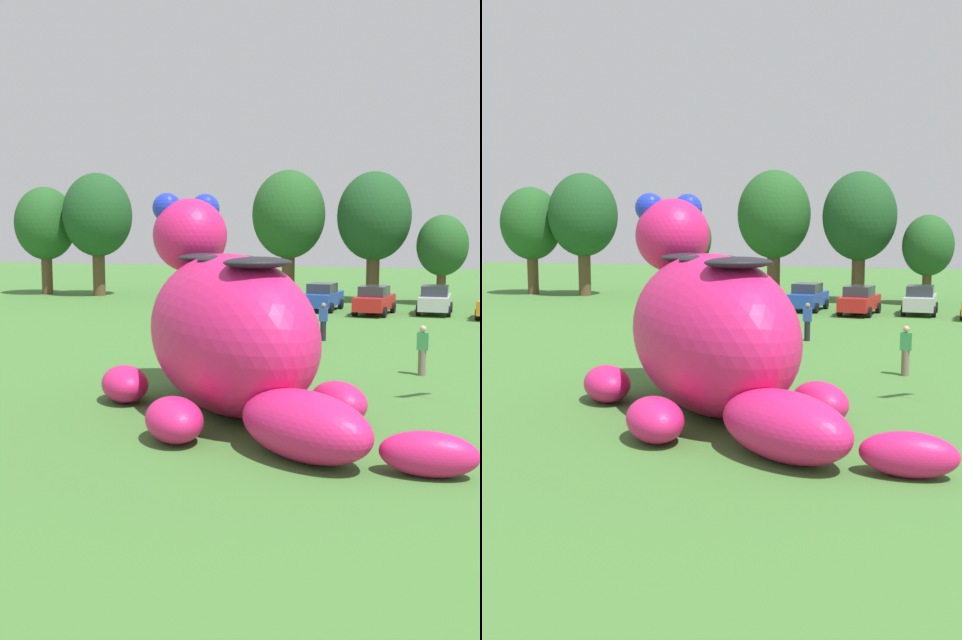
{
  "view_description": "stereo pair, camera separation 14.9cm",
  "coord_description": "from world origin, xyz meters",
  "views": [
    {
      "loc": [
        5.77,
        -17.32,
        4.79
      ],
      "look_at": [
        0.02,
        0.88,
        2.37
      ],
      "focal_mm": 38.47,
      "sensor_mm": 36.0,
      "label": 1
    },
    {
      "loc": [
        5.91,
        -17.27,
        4.79
      ],
      "look_at": [
        0.02,
        0.88,
        2.37
      ],
      "focal_mm": 38.47,
      "sensor_mm": 36.0,
      "label": 2
    }
  ],
  "objects": [
    {
      "name": "car_yellow",
      "position": [
        -9.51,
        24.81,
        0.86
      ],
      "size": [
        1.99,
        4.12,
        1.72
      ],
      "color": "yellow",
      "rests_on": "ground"
    },
    {
      "name": "ground_plane",
      "position": [
        0.0,
        0.0,
        0.0
      ],
      "size": [
        160.0,
        160.0,
        0.0
      ],
      "primitive_type": "plane",
      "color": "#427533"
    },
    {
      "name": "spectator_far_side",
      "position": [
        -7.9,
        16.15,
        0.85
      ],
      "size": [
        0.38,
        0.26,
        1.71
      ],
      "color": "#726656",
      "rests_on": "ground"
    },
    {
      "name": "tree_centre_right",
      "position": [
        4.83,
        30.72,
        3.94
      ],
      "size": [
        3.4,
        3.4,
        6.03
      ],
      "color": "brown",
      "rests_on": "ground"
    },
    {
      "name": "tree_left",
      "position": [
        -20.54,
        29.83,
        6.11
      ],
      "size": [
        5.27,
        5.27,
        9.35
      ],
      "color": "brown",
      "rests_on": "ground"
    },
    {
      "name": "spectator_by_cars",
      "position": [
        0.17,
        12.8,
        0.85
      ],
      "size": [
        0.38,
        0.26,
        1.71
      ],
      "color": "black",
      "rests_on": "ground"
    },
    {
      "name": "car_white",
      "position": [
        -5.6,
        24.78,
        0.86
      ],
      "size": [
        2.05,
        4.16,
        1.72
      ],
      "color": "white",
      "rests_on": "ground"
    },
    {
      "name": "giant_inflatable_creature",
      "position": [
        0.05,
        -0.12,
        2.2
      ],
      "size": [
        10.6,
        9.17,
        6.02
      ],
      "color": "#E01E6B",
      "rests_on": "ground"
    },
    {
      "name": "tree_far_left",
      "position": [
        -25.11,
        29.75,
        5.49
      ],
      "size": [
        4.73,
        4.73,
        8.39
      ],
      "color": "brown",
      "rests_on": "ground"
    },
    {
      "name": "tree_centre_left",
      "position": [
        -5.8,
        30.85,
        6.05
      ],
      "size": [
        5.21,
        5.21,
        9.25
      ],
      "color": "brown",
      "rests_on": "ground"
    },
    {
      "name": "car_blue",
      "position": [
        -2.12,
        24.8,
        0.86
      ],
      "size": [
        2.17,
        4.22,
        1.72
      ],
      "color": "#2347B7",
      "rests_on": "ground"
    },
    {
      "name": "spectator_wandering",
      "position": [
        4.78,
        6.3,
        0.85
      ],
      "size": [
        0.38,
        0.26,
        1.71
      ],
      "color": "#726656",
      "rests_on": "ground"
    },
    {
      "name": "tree_mid_left",
      "position": [
        -12.77,
        31.74,
        4.31
      ],
      "size": [
        3.71,
        3.71,
        6.58
      ],
      "color": "brown",
      "rests_on": "ground"
    },
    {
      "name": "car_red",
      "position": [
        1.21,
        23.54,
        0.86
      ],
      "size": [
        2.28,
        4.26,
        1.72
      ],
      "color": "red",
      "rests_on": "ground"
    },
    {
      "name": "spectator_mid_field",
      "position": [
        -1.53,
        9.0,
        0.85
      ],
      "size": [
        0.38,
        0.26,
        1.71
      ],
      "color": "black",
      "rests_on": "ground"
    },
    {
      "name": "car_silver",
      "position": [
        4.62,
        24.87,
        0.86
      ],
      "size": [
        2.03,
        4.14,
        1.72
      ],
      "color": "#B7BABF",
      "rests_on": "ground"
    },
    {
      "name": "spectator_near_inflatable",
      "position": [
        -7.04,
        19.96,
        0.85
      ],
      "size": [
        0.38,
        0.26,
        1.71
      ],
      "color": "#2D334C",
      "rests_on": "ground"
    },
    {
      "name": "tree_centre",
      "position": [
        0.22,
        31.03,
        5.9
      ],
      "size": [
        5.08,
        5.08,
        9.02
      ],
      "color": "brown",
      "rests_on": "ground"
    }
  ]
}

